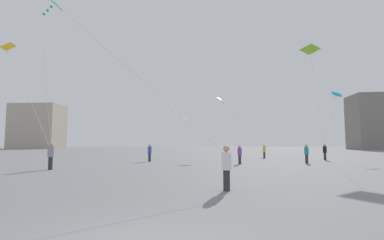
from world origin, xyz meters
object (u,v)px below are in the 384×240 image
object	(u,v)px
person_in_black	(325,151)
kite_lime_delta	(310,51)
person_in_teal	(306,153)
kite_emerald_delta	(59,7)
kite_amber_delta	(9,49)
kite_cyan_diamond	(337,94)
building_left_hall	(38,127)
person_in_grey	(51,154)
person_in_blue	(150,152)
person_in_yellow	(264,151)
person_in_purple	(240,154)
kite_magenta_diamond	(220,99)
person_in_white	(226,166)

from	to	relation	value
person_in_black	kite_lime_delta	size ratio (longest dim) A/B	0.16
person_in_teal	kite_emerald_delta	bearing A→B (deg)	-81.04
kite_amber_delta	kite_cyan_diamond	bearing A→B (deg)	16.28
person_in_teal	building_left_hall	xyz separation A→B (m)	(-65.08, 65.50, 6.45)
kite_cyan_diamond	person_in_teal	bearing A→B (deg)	-131.60
person_in_grey	building_left_hall	bearing A→B (deg)	115.13
person_in_blue	person_in_yellow	bearing A→B (deg)	-104.95
person_in_grey	person_in_teal	world-z (taller)	person_in_grey
person_in_purple	kite_amber_delta	bearing A→B (deg)	-53.39
kite_emerald_delta	person_in_purple	bearing A→B (deg)	55.90
person_in_yellow	person_in_black	world-z (taller)	person_in_black
person_in_yellow	person_in_purple	bearing A→B (deg)	-176.05
kite_amber_delta	kite_magenta_diamond	distance (m)	22.16
kite_cyan_diamond	building_left_hall	size ratio (longest dim) A/B	0.41
person_in_yellow	kite_amber_delta	bearing A→B (deg)	141.55
person_in_blue	person_in_teal	size ratio (longest dim) A/B	1.00
kite_magenta_diamond	building_left_hall	xyz separation A→B (m)	(-58.03, 56.57, 0.21)
person_in_white	person_in_grey	distance (m)	13.48
building_left_hall	person_in_yellow	bearing A→B (deg)	-41.86
kite_emerald_delta	kite_lime_delta	bearing A→B (deg)	46.91
person_in_yellow	kite_cyan_diamond	bearing A→B (deg)	-80.05
person_in_black	person_in_teal	distance (m)	5.90
person_in_purple	person_in_blue	bearing A→B (deg)	-75.90
person_in_white	kite_emerald_delta	xyz separation A→B (m)	(-6.78, 0.34, 6.42)
kite_cyan_diamond	kite_lime_delta	world-z (taller)	kite_lime_delta
kite_emerald_delta	building_left_hall	world-z (taller)	building_left_hall
person_in_white	person_in_teal	xyz separation A→B (m)	(8.09, 14.82, 0.00)
kite_amber_delta	person_in_white	bearing A→B (deg)	-34.60
person_in_black	kite_amber_delta	world-z (taller)	kite_amber_delta
kite_amber_delta	person_in_teal	bearing A→B (deg)	5.78
person_in_grey	person_in_black	size ratio (longest dim) A/B	1.09
person_in_purple	kite_magenta_diamond	size ratio (longest dim) A/B	0.25
person_in_teal	building_left_hall	bearing A→B (deg)	-170.47
person_in_black	kite_magenta_diamond	bearing A→B (deg)	-84.60
person_in_teal	kite_magenta_diamond	world-z (taller)	kite_magenta_diamond
person_in_white	person_in_purple	distance (m)	13.57
person_in_teal	kite_cyan_diamond	world-z (taller)	kite_cyan_diamond
person_in_purple	person_in_teal	xyz separation A→B (m)	(6.01, 1.41, 0.04)
kite_lime_delta	person_in_purple	bearing A→B (deg)	-148.35
person_in_black	kite_cyan_diamond	size ratio (longest dim) A/B	0.26
person_in_yellow	person_in_blue	size ratio (longest dim) A/B	0.95
person_in_grey	kite_lime_delta	distance (m)	25.74
kite_cyan_diamond	person_in_blue	bearing A→B (deg)	-165.48
person_in_grey	kite_cyan_diamond	world-z (taller)	kite_cyan_diamond
person_in_white	kite_amber_delta	world-z (taller)	kite_amber_delta
person_in_black	kite_lime_delta	distance (m)	10.55
person_in_white	kite_magenta_diamond	distance (m)	24.57
person_in_grey	person_in_purple	bearing A→B (deg)	16.21
person_in_grey	kite_lime_delta	world-z (taller)	kite_lime_delta
kite_lime_delta	kite_emerald_delta	bearing A→B (deg)	-133.09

